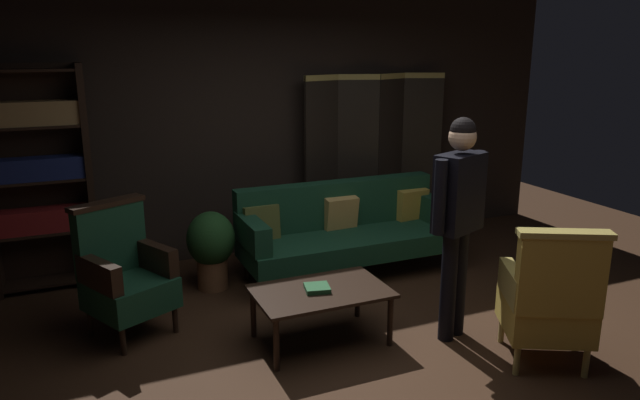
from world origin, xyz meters
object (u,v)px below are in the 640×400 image
potted_plant (211,245)px  armchair_wing_left (124,273)px  bookshelf (39,175)px  coffee_table (321,295)px  standing_figure (458,209)px  velvet_couch (345,228)px  armchair_gilt_accent (549,300)px  book_green_cloth (317,288)px  folding_screen (374,156)px

potted_plant → armchair_wing_left: bearing=-143.8°
bookshelf → armchair_wing_left: size_ratio=1.97×
coffee_table → armchair_wing_left: (-1.33, 0.74, 0.12)m
bookshelf → standing_figure: bearing=-38.8°
velvet_couch → armchair_gilt_accent: 2.24m
armchair_gilt_accent → armchair_wing_left: same height
armchair_gilt_accent → armchair_wing_left: size_ratio=1.00×
coffee_table → potted_plant: potted_plant is taller
bookshelf → armchair_wing_left: 1.48m
bookshelf → velvet_couch: bearing=-15.3°
armchair_gilt_accent → book_green_cloth: bearing=145.3°
armchair_wing_left → bookshelf: bearing=114.8°
coffee_table → armchair_gilt_accent: 1.62m
velvet_couch → book_green_cloth: size_ratio=11.76×
coffee_table → standing_figure: standing_figure is taller
book_green_cloth → potted_plant: bearing=110.0°
folding_screen → velvet_couch: 1.19m
armchair_gilt_accent → book_green_cloth: 1.64m
coffee_table → folding_screen: bearing=52.9°
armchair_gilt_accent → standing_figure: 0.89m
potted_plant → book_green_cloth: size_ratio=4.07×
velvet_couch → book_green_cloth: (-0.83, -1.24, -0.02)m
folding_screen → standing_figure: (-0.57, -2.35, 0.04)m
coffee_table → book_green_cloth: bearing=178.6°
potted_plant → standing_figure: bearing=-48.5°
bookshelf → armchair_gilt_accent: 4.38m
folding_screen → bookshelf: (-3.43, -0.04, 0.09)m
armchair_wing_left → potted_plant: bearing=36.2°
folding_screen → coffee_table: bearing=-127.1°
folding_screen → book_green_cloth: size_ratio=10.54×
standing_figure → book_green_cloth: standing_figure is taller
book_green_cloth → folding_screen: bearing=52.4°
armchair_wing_left → potted_plant: size_ratio=1.42×
coffee_table → potted_plant: 1.44m
standing_figure → coffee_table: bearing=161.2°
velvet_couch → potted_plant: 1.32m
folding_screen → armchair_wing_left: 3.17m
armchair_gilt_accent → book_green_cloth: (-1.35, 0.93, -0.05)m
armchair_wing_left → standing_figure: (2.29, -1.07, 0.54)m
bookshelf → folding_screen: bearing=0.7°
armchair_wing_left → book_green_cloth: size_ratio=5.77×
armchair_wing_left → folding_screen: bearing=24.0°
potted_plant → armchair_gilt_accent: bearing=-51.0°
bookshelf → armchair_gilt_accent: bookshelf is taller
velvet_couch → coffee_table: bearing=-122.7°
coffee_table → potted_plant: (-0.52, 1.34, 0.04)m
standing_figure → potted_plant: (-1.48, 1.67, -0.61)m
bookshelf → coffee_table: (1.90, -1.98, -0.70)m
bookshelf → coffee_table: bookshelf is taller
armchair_wing_left → standing_figure: size_ratio=0.61×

